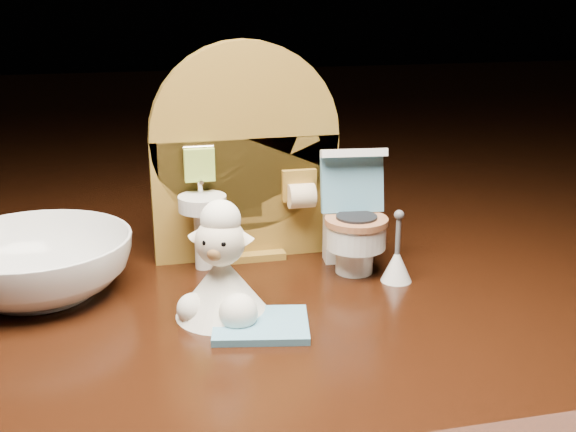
# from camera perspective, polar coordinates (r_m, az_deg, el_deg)

# --- Properties ---
(backdrop_panel) EXTENTS (0.13, 0.05, 0.15)m
(backdrop_panel) POSITION_cam_1_polar(r_m,az_deg,el_deg) (0.50, -3.46, 4.01)
(backdrop_panel) COLOR olive
(backdrop_panel) RESTS_ON ground
(toy_toilet) EXTENTS (0.04, 0.06, 0.08)m
(toy_toilet) POSITION_cam_1_polar(r_m,az_deg,el_deg) (0.49, 5.15, -0.74)
(toy_toilet) COLOR white
(toy_toilet) RESTS_ON ground
(bath_mat) EXTENTS (0.06, 0.05, 0.00)m
(bath_mat) POSITION_cam_1_polar(r_m,az_deg,el_deg) (0.41, -2.16, -8.60)
(bath_mat) COLOR #5694B2
(bath_mat) RESTS_ON ground
(toilet_brush) EXTENTS (0.02, 0.02, 0.05)m
(toilet_brush) POSITION_cam_1_polar(r_m,az_deg,el_deg) (0.47, 8.59, -3.66)
(toilet_brush) COLOR white
(toilet_brush) RESTS_ON ground
(plush_lamb) EXTENTS (0.06, 0.06, 0.07)m
(plush_lamb) POSITION_cam_1_polar(r_m,az_deg,el_deg) (0.42, -5.24, -4.79)
(plush_lamb) COLOR white
(plush_lamb) RESTS_ON ground
(ceramic_bowl) EXTENTS (0.14, 0.14, 0.04)m
(ceramic_bowl) POSITION_cam_1_polar(r_m,az_deg,el_deg) (0.48, -19.21, -3.72)
(ceramic_bowl) COLOR white
(ceramic_bowl) RESTS_ON ground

